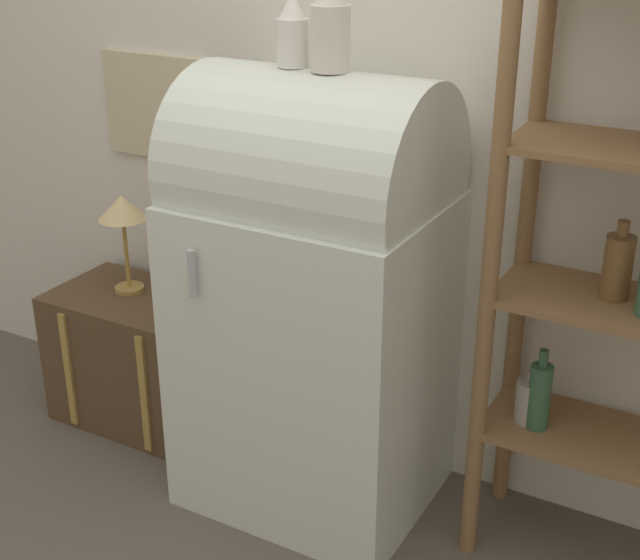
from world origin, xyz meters
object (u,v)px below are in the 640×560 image
Objects in this scene: vase_center at (330,24)px; suitcase_trunk at (142,358)px; refrigerator at (314,294)px; desk_lamp at (122,213)px; vase_left at (293,32)px.

suitcase_trunk is at bearing 175.02° from vase_center.
desk_lamp is at bearing 172.93° from refrigerator.
vase_center is (0.86, -0.07, 1.31)m from suitcase_trunk.
vase_left reaches higher than refrigerator.
vase_left is (0.73, -0.07, 1.28)m from suitcase_trunk.
suitcase_trunk is at bearing 174.75° from refrigerator.
vase_center is at bearing -4.98° from suitcase_trunk.
refrigerator is 7.00× the size of vase_left.
vase_left is 0.75× the size of vase_center.
vase_left is (-0.07, 0.01, 0.80)m from refrigerator.
vase_left reaches higher than suitcase_trunk.
vase_left reaches higher than desk_lamp.
desk_lamp reaches higher than suitcase_trunk.
vase_left is at bearing 173.94° from refrigerator.
vase_center is (0.05, -0.00, 0.83)m from refrigerator.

